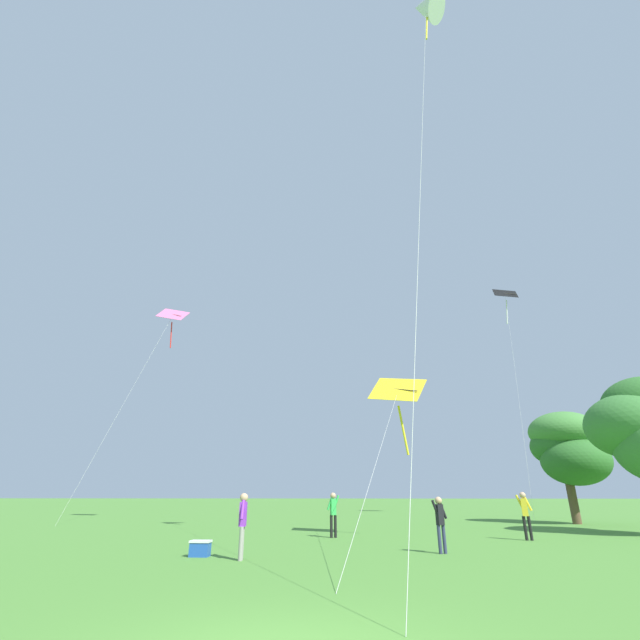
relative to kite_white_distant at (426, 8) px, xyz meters
The scene contains 10 objects.
kite_white_distant is the anchor object (origin of this frame).
kite_black_large 28.50m from the kite_white_distant, 66.72° to the left, with size 4.07×6.54×20.95m.
kite_yellow_diamond 19.17m from the kite_white_distant, 108.08° to the left, with size 3.98×12.55×7.18m.
kite_pink_low 26.73m from the kite_white_distant, 137.27° to the left, with size 4.41×5.51×15.97m.
person_in_blue_jacket 24.06m from the kite_white_distant, behind, with size 0.24×0.57×1.75m.
person_with_spool 23.00m from the kite_white_distant, 152.41° to the left, with size 0.52×0.28×1.64m.
person_foreground_watcher 23.62m from the kite_white_distant, 62.31° to the left, with size 0.58×0.26×1.80m.
person_near_tree 24.15m from the kite_white_distant, 130.72° to the left, with size 0.57×0.27×1.78m.
tree_left_oak 27.02m from the kite_white_distant, 58.80° to the left, with size 4.40×4.79×6.89m.
picnic_cooler 25.27m from the kite_white_distant, behind, with size 0.60×0.40×0.44m.
Camera 1 is at (0.88, -5.87, 1.72)m, focal length 24.82 mm.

